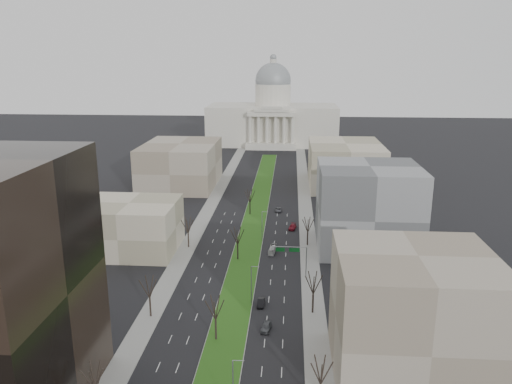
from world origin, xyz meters
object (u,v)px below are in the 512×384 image
at_px(car_grey_far, 278,210).
at_px(box_van, 272,250).
at_px(car_grey_near, 266,327).
at_px(car_red, 292,227).
at_px(car_black, 261,302).

distance_m(car_grey_far, box_van, 38.84).
xyz_separation_m(car_grey_near, box_van, (-0.38, 41.31, 0.15)).
bearing_deg(car_red, car_black, -88.85).
bearing_deg(car_grey_far, car_grey_near, -92.56).
height_order(car_black, box_van, box_van).
distance_m(car_red, car_grey_far, 19.24).
bearing_deg(car_black, car_grey_far, 90.70).
xyz_separation_m(car_grey_far, box_van, (-0.61, -38.83, 0.27)).
bearing_deg(box_van, car_grey_far, 95.13).
xyz_separation_m(car_grey_near, car_grey_far, (0.23, 80.15, -0.12)).
distance_m(car_black, car_grey_far, 69.91).
bearing_deg(box_van, car_grey_near, -83.44).
distance_m(car_grey_near, box_van, 41.31).
xyz_separation_m(car_grey_near, car_red, (5.25, 61.58, -0.02)).
xyz_separation_m(car_black, car_grey_far, (1.91, 69.89, -0.07)).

